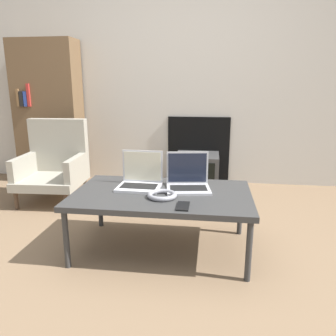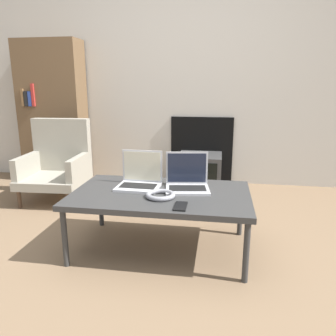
{
  "view_description": "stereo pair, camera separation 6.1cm",
  "coord_description": "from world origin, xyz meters",
  "px_view_note": "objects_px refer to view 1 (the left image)",
  "views": [
    {
      "loc": [
        0.32,
        -1.73,
        1.11
      ],
      "look_at": [
        0.0,
        0.61,
        0.5
      ],
      "focal_mm": 35.0,
      "sensor_mm": 36.0,
      "label": 1
    },
    {
      "loc": [
        0.38,
        -1.72,
        1.11
      ],
      "look_at": [
        0.0,
        0.61,
        0.5
      ],
      "focal_mm": 35.0,
      "sensor_mm": 36.0,
      "label": 2
    }
  ],
  "objects_px": {
    "laptop_left": "(140,179)",
    "phone": "(183,206)",
    "headphones": "(162,195)",
    "laptop_right": "(188,181)",
    "tv": "(197,171)",
    "armchair": "(55,162)"
  },
  "relations": [
    {
      "from": "laptop_left",
      "to": "headphones",
      "type": "height_order",
      "value": "laptop_left"
    },
    {
      "from": "laptop_right",
      "to": "headphones",
      "type": "xyz_separation_m",
      "value": [
        -0.15,
        -0.21,
        -0.04
      ]
    },
    {
      "from": "tv",
      "to": "armchair",
      "type": "distance_m",
      "value": 1.48
    },
    {
      "from": "laptop_left",
      "to": "phone",
      "type": "height_order",
      "value": "laptop_left"
    },
    {
      "from": "laptop_left",
      "to": "headphones",
      "type": "bearing_deg",
      "value": -46.52
    },
    {
      "from": "laptop_right",
      "to": "armchair",
      "type": "relative_size",
      "value": 0.41
    },
    {
      "from": "headphones",
      "to": "armchair",
      "type": "relative_size",
      "value": 0.24
    },
    {
      "from": "headphones",
      "to": "laptop_left",
      "type": "bearing_deg",
      "value": 131.71
    },
    {
      "from": "tv",
      "to": "armchair",
      "type": "bearing_deg",
      "value": -158.27
    },
    {
      "from": "laptop_left",
      "to": "armchair",
      "type": "xyz_separation_m",
      "value": [
        -1.03,
        0.78,
        -0.1
      ]
    },
    {
      "from": "phone",
      "to": "tv",
      "type": "height_order",
      "value": "phone"
    },
    {
      "from": "phone",
      "to": "armchair",
      "type": "xyz_separation_m",
      "value": [
        -1.36,
        1.14,
        -0.05
      ]
    },
    {
      "from": "laptop_left",
      "to": "phone",
      "type": "distance_m",
      "value": 0.49
    },
    {
      "from": "laptop_left",
      "to": "headphones",
      "type": "distance_m",
      "value": 0.28
    },
    {
      "from": "laptop_left",
      "to": "laptop_right",
      "type": "height_order",
      "value": "same"
    },
    {
      "from": "laptop_left",
      "to": "phone",
      "type": "relative_size",
      "value": 2.06
    },
    {
      "from": "laptop_left",
      "to": "laptop_right",
      "type": "distance_m",
      "value": 0.33
    },
    {
      "from": "headphones",
      "to": "phone",
      "type": "xyz_separation_m",
      "value": [
        0.15,
        -0.15,
        -0.01
      ]
    },
    {
      "from": "laptop_left",
      "to": "laptop_right",
      "type": "bearing_deg",
      "value": 1.69
    },
    {
      "from": "laptop_right",
      "to": "armchair",
      "type": "height_order",
      "value": "armchair"
    },
    {
      "from": "laptop_right",
      "to": "tv",
      "type": "xyz_separation_m",
      "value": [
        0.0,
        1.33,
        -0.28
      ]
    },
    {
      "from": "armchair",
      "to": "headphones",
      "type": "bearing_deg",
      "value": -42.23
    }
  ]
}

